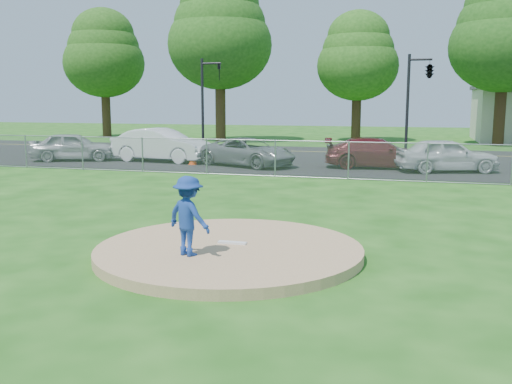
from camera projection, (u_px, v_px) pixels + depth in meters
ground at (315, 186)px, 21.08m from camera, size 120.00×120.00×0.00m
pitchers_mound at (229, 251)px, 11.57m from camera, size 5.40×5.40×0.20m
pitching_rubber at (232, 243)px, 11.74m from camera, size 0.60×0.15×0.04m
chain_link_fence at (323, 160)px, 22.87m from camera, size 40.00×0.06×1.50m
parking_lot at (338, 166)px, 27.26m from camera, size 50.00×8.00×0.01m
street at (355, 153)px, 34.39m from camera, size 60.00×7.00×0.01m
tree_far_left at (104, 53)px, 47.71m from camera, size 6.72×6.72×10.74m
tree_left at (220, 31)px, 42.68m from camera, size 7.84×7.84×12.53m
tree_center at (358, 56)px, 43.13m from camera, size 6.16×6.16×9.84m
tree_right at (505, 32)px, 38.36m from camera, size 7.28×7.28×11.63m
traffic_signal_left at (206, 96)px, 34.30m from camera, size 1.28×0.20×5.60m
traffic_signal_center at (427, 72)px, 30.69m from camera, size 1.42×2.48×5.60m
pitcher at (189, 216)px, 10.76m from camera, size 1.13×0.90×1.52m
traffic_cone at (193, 156)px, 27.88m from camera, size 0.41×0.41×0.80m
parked_car_silver at (74, 146)px, 29.71m from camera, size 4.65×3.24×1.47m
parked_car_white at (161, 145)px, 29.26m from camera, size 5.30×2.33×1.69m
parked_car_gray at (248, 152)px, 27.25m from camera, size 5.28×3.93×1.33m
parked_car_darkred at (377, 153)px, 26.45m from camera, size 5.04×2.59×1.40m
parked_car_pearl at (447, 155)px, 24.99m from camera, size 4.68×2.98×1.48m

